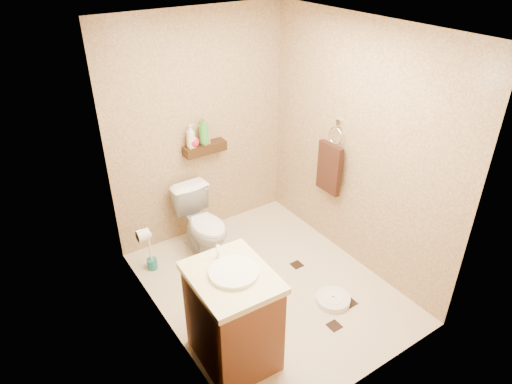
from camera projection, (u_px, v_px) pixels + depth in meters
ground at (268, 287)px, 4.41m from camera, size 2.50×2.50×0.00m
wall_back at (200, 130)px, 4.70m from camera, size 2.00×0.04×2.40m
wall_front at (384, 255)px, 2.91m from camera, size 2.00×0.04×2.40m
wall_left at (159, 214)px, 3.32m from camera, size 0.04×2.50×2.40m
wall_right at (357, 149)px, 4.29m from camera, size 0.04×2.50×2.40m
ceiling at (273, 28)px, 3.20m from camera, size 2.00×2.50×0.02m
wall_shelf at (205, 148)px, 4.73m from camera, size 0.46×0.14×0.10m
floor_accents at (275, 288)px, 4.39m from camera, size 1.21×1.45×0.01m
toilet at (204, 224)px, 4.71m from camera, size 0.41×0.70×0.71m
vanity at (233, 316)px, 3.49m from camera, size 0.60×0.71×0.98m
bathroom_scale at (333, 299)px, 4.21m from camera, size 0.37×0.37×0.06m
toilet_brush at (151, 256)px, 4.57m from camera, size 0.10×0.10×0.45m
towel_ring at (330, 166)px, 4.55m from camera, size 0.12×0.30×0.76m
toilet_paper at (143, 235)px, 4.12m from camera, size 0.12×0.11×0.12m
bottle_a at (191, 136)px, 4.58m from camera, size 0.11×0.11×0.24m
bottle_b at (191, 140)px, 4.60m from camera, size 0.08×0.08×0.17m
bottle_c at (193, 140)px, 4.61m from camera, size 0.17×0.17×0.16m
bottle_d at (204, 131)px, 4.64m from camera, size 0.15×0.15×0.28m
bottle_e at (205, 136)px, 4.67m from camera, size 0.10×0.10×0.17m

